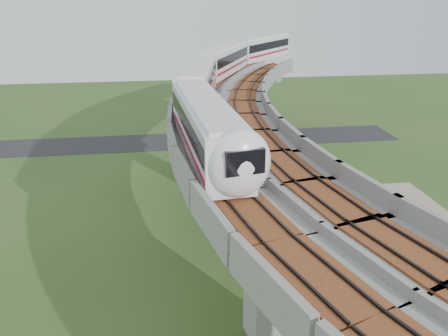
# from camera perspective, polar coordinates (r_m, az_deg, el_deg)

# --- Properties ---
(ground) EXTENTS (160.00, 160.00, 0.00)m
(ground) POSITION_cam_1_polar(r_m,az_deg,el_deg) (37.97, 0.29, -10.47)
(ground) COLOR #315120
(ground) RESTS_ON ground
(dirt_lot) EXTENTS (18.00, 26.00, 0.04)m
(dirt_lot) POSITION_cam_1_polar(r_m,az_deg,el_deg) (40.54, 21.02, -9.80)
(dirt_lot) COLOR gray
(dirt_lot) RESTS_ON ground
(asphalt_road) EXTENTS (60.00, 8.00, 0.03)m
(asphalt_road) POSITION_cam_1_polar(r_m,az_deg,el_deg) (65.18, -3.48, 3.62)
(asphalt_road) COLOR #232326
(asphalt_road) RESTS_ON ground
(viaduct) EXTENTS (19.58, 73.98, 11.40)m
(viaduct) POSITION_cam_1_polar(r_m,az_deg,el_deg) (34.75, 6.61, 2.80)
(viaduct) COLOR #99968E
(viaduct) RESTS_ON ground
(metro_train) EXTENTS (21.21, 58.74, 3.64)m
(metro_train) POSITION_cam_1_polar(r_m,az_deg,el_deg) (49.92, 0.73, 12.59)
(metro_train) COLOR silver
(metro_train) RESTS_ON ground
(fence) EXTENTS (3.87, 38.73, 1.50)m
(fence) POSITION_cam_1_polar(r_m,az_deg,el_deg) (39.97, 14.41, -8.21)
(fence) COLOR #2D382D
(fence) RESTS_ON ground
(tree_0) EXTENTS (2.26, 2.26, 2.67)m
(tree_0) POSITION_cam_1_polar(r_m,az_deg,el_deg) (59.01, 8.15, 3.21)
(tree_0) COLOR #382314
(tree_0) RESTS_ON ground
(tree_1) EXTENTS (2.63, 2.63, 3.55)m
(tree_1) POSITION_cam_1_polar(r_m,az_deg,el_deg) (54.59, 7.18, 2.52)
(tree_1) COLOR #382314
(tree_1) RESTS_ON ground
(tree_2) EXTENTS (2.68, 2.68, 3.42)m
(tree_2) POSITION_cam_1_polar(r_m,az_deg,el_deg) (48.07, 8.18, -0.44)
(tree_2) COLOR #382314
(tree_2) RESTS_ON ground
(tree_3) EXTENTS (2.60, 2.60, 3.62)m
(tree_3) POSITION_cam_1_polar(r_m,az_deg,el_deg) (45.15, 8.55, -1.65)
(tree_3) COLOR #382314
(tree_3) RESTS_ON ground
(tree_4) EXTENTS (2.29, 2.29, 2.65)m
(tree_4) POSITION_cam_1_polar(r_m,az_deg,el_deg) (41.12, 9.57, -5.43)
(tree_4) COLOR #382314
(tree_4) RESTS_ON ground
(tree_5) EXTENTS (3.09, 3.09, 3.55)m
(tree_5) POSITION_cam_1_polar(r_m,az_deg,el_deg) (35.98, 11.03, -8.74)
(tree_5) COLOR #382314
(tree_5) RESTS_ON ground
(tree_6) EXTENTS (2.21, 2.21, 3.27)m
(tree_6) POSITION_cam_1_polar(r_m,az_deg,el_deg) (30.57, 16.95, -15.25)
(tree_6) COLOR #382314
(tree_6) RESTS_ON ground
(car_white) EXTENTS (1.57, 3.62, 1.22)m
(car_white) POSITION_cam_1_polar(r_m,az_deg,el_deg) (38.88, 19.86, -9.97)
(car_white) COLOR silver
(car_white) RESTS_ON dirt_lot
(car_red) EXTENTS (4.21, 2.71, 1.31)m
(car_red) POSITION_cam_1_polar(r_m,az_deg,el_deg) (36.71, 26.93, -13.12)
(car_red) COLOR maroon
(car_red) RESTS_ON dirt_lot
(car_dark) EXTENTS (3.81, 2.45, 1.03)m
(car_dark) POSITION_cam_1_polar(r_m,az_deg,el_deg) (47.33, 16.12, -3.76)
(car_dark) COLOR black
(car_dark) RESTS_ON dirt_lot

